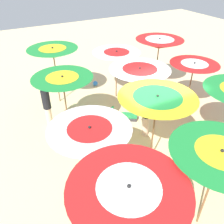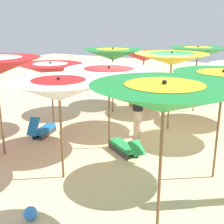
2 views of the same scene
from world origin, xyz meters
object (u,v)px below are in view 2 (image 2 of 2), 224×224
(beach_umbrella_7, at_px, (109,76))
(beach_umbrella_6, at_px, (223,81))
(beach_umbrella_8, at_px, (51,69))
(beach_umbrella_10, at_px, (59,90))
(lounger_2, at_px, (125,147))
(beach_umbrella_5, at_px, (113,54))
(beach_umbrella_2, at_px, (144,56))
(beach_ball, at_px, (30,213))
(beach_umbrella_1, at_px, (198,53))
(beachgoer_2, at_px, (132,84))
(beach_umbrella_4, at_px, (172,59))
(beachgoer_0, at_px, (138,107))
(lounger_0, at_px, (43,129))
(beach_umbrella_9, at_px, (164,98))

(beach_umbrella_7, bearing_deg, beach_umbrella_6, -6.71)
(beach_umbrella_7, bearing_deg, beach_umbrella_8, 168.76)
(beach_umbrella_7, height_order, beach_umbrella_10, beach_umbrella_10)
(lounger_2, bearing_deg, beach_umbrella_5, -23.95)
(beach_umbrella_7, bearing_deg, beach_umbrella_2, 101.87)
(beach_umbrella_5, xyz_separation_m, beach_ball, (1.84, -6.45, -2.06))
(beach_umbrella_1, height_order, beach_umbrella_6, beach_umbrella_1)
(beach_umbrella_8, height_order, beach_umbrella_10, beach_umbrella_10)
(beach_umbrella_7, distance_m, beach_umbrella_10, 1.93)
(beach_umbrella_2, height_order, beachgoer_2, beach_umbrella_2)
(beach_umbrella_5, relative_size, lounger_2, 1.91)
(beach_umbrella_1, distance_m, beach_umbrella_4, 2.37)
(beach_umbrella_4, height_order, beachgoer_0, beach_umbrella_4)
(beach_umbrella_8, height_order, lounger_2, beach_umbrella_8)
(beach_umbrella_4, xyz_separation_m, beachgoer_0, (-0.58, -1.13, -1.31))
(lounger_2, xyz_separation_m, beach_ball, (-0.25, -3.24, -0.07))
(lounger_0, bearing_deg, beach_umbrella_4, -63.15)
(beachgoer_2, bearing_deg, beach_umbrella_7, -56.15)
(beach_umbrella_2, xyz_separation_m, beach_umbrella_10, (0.89, -6.63, 0.01))
(lounger_2, relative_size, beachgoer_0, 0.71)
(beach_ball, bearing_deg, beach_umbrella_7, 95.26)
(beach_umbrella_5, xyz_separation_m, beachgoer_2, (0.32, 1.05, -1.26))
(beach_umbrella_7, bearing_deg, lounger_2, -16.52)
(beach_umbrella_7, height_order, beach_umbrella_8, beach_umbrella_7)
(beach_umbrella_7, xyz_separation_m, beach_umbrella_8, (-2.28, 0.45, -0.06))
(beachgoer_0, xyz_separation_m, beach_ball, (-0.04, -4.50, -0.82))
(beach_umbrella_5, xyz_separation_m, beach_umbrella_6, (4.35, -3.38, -0.01))
(beachgoer_2, bearing_deg, lounger_0, -85.15)
(beach_umbrella_8, relative_size, beachgoer_0, 1.21)
(beachgoer_2, bearing_deg, beach_umbrella_5, -89.53)
(lounger_0, relative_size, beachgoer_2, 0.71)
(beachgoer_0, relative_size, beachgoer_2, 1.01)
(beach_umbrella_1, relative_size, beach_umbrella_9, 0.97)
(lounger_2, height_order, beachgoer_2, beachgoer_2)
(lounger_0, distance_m, beachgoer_0, 2.94)
(lounger_0, bearing_deg, beach_ball, -153.50)
(beachgoer_2, relative_size, beach_ball, 7.20)
(beach_umbrella_6, xyz_separation_m, beach_umbrella_8, (-5.11, 0.79, -0.24))
(beach_umbrella_7, bearing_deg, lounger_0, -174.33)
(beach_umbrella_5, relative_size, lounger_0, 1.95)
(beach_umbrella_4, distance_m, beach_umbrella_5, 2.59)
(beach_umbrella_2, height_order, beach_umbrella_6, beach_umbrella_6)
(beachgoer_2, bearing_deg, beach_umbrella_2, 87.86)
(lounger_2, height_order, beach_ball, lounger_2)
(beach_umbrella_7, xyz_separation_m, beach_umbrella_9, (2.41, -2.78, 0.31))
(beach_umbrella_5, height_order, beach_ball, beach_umbrella_5)
(beach_umbrella_10, relative_size, beachgoer_0, 1.27)
(beach_umbrella_4, bearing_deg, beach_umbrella_10, -103.94)
(lounger_2, bearing_deg, beach_umbrella_10, 102.41)
(lounger_0, bearing_deg, beach_umbrella_2, -24.93)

